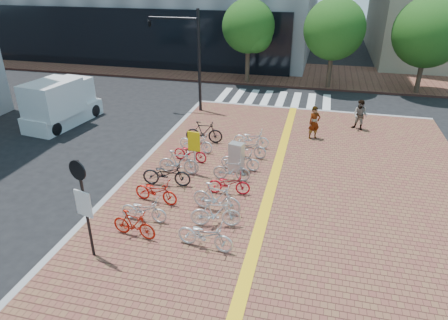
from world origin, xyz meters
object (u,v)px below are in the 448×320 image
(bike_12, at_px, (232,170))
(yellow_sign, at_px, (194,145))
(bike_10, at_px, (217,198))
(notice_sign, at_px, (83,198))
(bike_2, at_px, (156,191))
(bike_7, at_px, (204,132))
(traffic_light_pole, at_px, (176,41))
(bike_0, at_px, (134,224))
(pedestrian_a, at_px, (314,123))
(bike_9, at_px, (216,213))
(bike_11, at_px, (229,184))
(bike_14, at_px, (248,147))
(bike_13, at_px, (240,160))
(utility_box, at_px, (236,157))
(pedestrian_b, at_px, (360,115))
(bike_6, at_px, (196,142))
(bike_5, at_px, (190,152))
(bike_1, at_px, (144,210))
(bike_15, at_px, (251,138))
(box_truck, at_px, (60,103))
(bike_3, at_px, (166,174))
(bike_4, at_px, (179,162))
(bike_8, at_px, (205,235))

(bike_12, height_order, yellow_sign, yellow_sign)
(bike_10, height_order, notice_sign, notice_sign)
(notice_sign, bearing_deg, bike_2, 78.44)
(bike_7, xyz_separation_m, traffic_light_pole, (-2.99, 4.72, 3.49))
(bike_0, xyz_separation_m, pedestrian_a, (5.26, 9.80, 0.37))
(bike_2, height_order, bike_9, bike_9)
(bike_11, distance_m, pedestrian_a, 7.06)
(bike_14, bearing_deg, bike_13, -176.17)
(pedestrian_a, bearing_deg, utility_box, -154.03)
(bike_10, height_order, pedestrian_b, pedestrian_b)
(bike_7, relative_size, bike_11, 1.11)
(bike_11, relative_size, notice_sign, 0.51)
(bike_6, xyz_separation_m, utility_box, (2.28, -1.50, 0.18))
(bike_5, relative_size, bike_9, 0.94)
(bike_1, height_order, bike_15, bike_15)
(bike_1, xyz_separation_m, box_truck, (-8.55, 8.02, 0.65))
(bike_5, bearing_deg, bike_11, -127.84)
(bike_1, bearing_deg, bike_0, -176.28)
(bike_1, bearing_deg, bike_10, -63.44)
(utility_box, bearing_deg, bike_5, 168.98)
(bike_3, bearing_deg, notice_sign, 166.45)
(bike_2, xyz_separation_m, box_truck, (-8.49, 6.79, 0.62))
(bike_1, distance_m, yellow_sign, 3.85)
(bike_7, height_order, bike_15, bike_7)
(bike_11, bearing_deg, utility_box, -3.37)
(bike_3, xyz_separation_m, bike_4, (0.13, 1.07, 0.01))
(bike_1, height_order, bike_11, bike_1)
(bike_9, distance_m, bike_11, 2.20)
(pedestrian_b, bearing_deg, bike_3, -107.28)
(bike_13, bearing_deg, bike_8, -179.37)
(pedestrian_b, bearing_deg, pedestrian_a, -115.69)
(bike_4, height_order, bike_6, bike_4)
(pedestrian_b, height_order, yellow_sign, yellow_sign)
(pedestrian_b, relative_size, traffic_light_pole, 0.28)
(bike_7, bearing_deg, utility_box, -146.57)
(bike_9, bearing_deg, traffic_light_pole, 13.60)
(bike_1, distance_m, bike_4, 3.60)
(utility_box, bearing_deg, bike_0, -112.51)
(bike_11, distance_m, bike_15, 4.54)
(bike_2, relative_size, box_truck, 0.37)
(bike_15, xyz_separation_m, utility_box, (-0.18, -2.58, 0.18))
(bike_1, relative_size, traffic_light_pole, 0.28)
(bike_8, xyz_separation_m, bike_11, (-0.05, 3.40, -0.05))
(bike_4, xyz_separation_m, bike_5, (0.09, 1.26, -0.10))
(bike_9, height_order, notice_sign, notice_sign)
(bike_10, bearing_deg, notice_sign, 146.81)
(bike_3, height_order, bike_15, bike_3)
(traffic_light_pole, bearing_deg, bike_4, -70.52)
(yellow_sign, distance_m, notice_sign, 6.01)
(bike_12, distance_m, pedestrian_b, 8.96)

